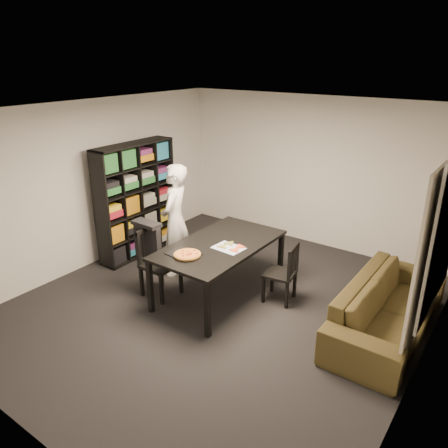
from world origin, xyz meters
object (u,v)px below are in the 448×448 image
Objects in this scene: person at (175,220)px; chair_left at (155,257)px; dining_table at (220,248)px; pepperoni_pizza at (187,254)px; baking_tray at (183,254)px; sofa at (388,308)px; chair_right at (286,270)px; bookshelf at (137,200)px.

chair_left is at bearing -5.74° from person.
dining_table is 5.44× the size of pepperoni_pizza.
dining_table is 1.09× the size of person.
chair_left is 0.56× the size of person.
baking_tray is 2.64m from sofa.
chair_right reaches higher than sofa.
sofa is at bearing 12.49° from dining_table.
person is at bearing 137.43° from baking_tray.
chair_right reaches higher than baking_tray.
person is 4.97× the size of pepperoni_pizza.
person is (1.01, -0.18, -0.08)m from bookshelf.
chair_left is at bearing -148.00° from dining_table.
chair_left reaches higher than sofa.
person is 1.12m from pepperoni_pizza.
pepperoni_pizza is at bearing -53.67° from chair_right.
person reaches higher than chair_right.
bookshelf is 2.24× the size of chair_right.
baking_tray is (-0.18, -0.55, 0.08)m from dining_table.
pepperoni_pizza is (0.85, -0.73, -0.05)m from person.
chair_left is at bearing 108.08° from sofa.
pepperoni_pizza is at bearing -26.05° from bookshelf.
dining_table is 0.59m from pepperoni_pizza.
bookshelf is 1.93× the size of chair_left.
baking_tray is at bearing -108.36° from dining_table.
dining_table is at bearing -9.91° from bookshelf.
pepperoni_pizza is (0.67, -0.09, 0.26)m from chair_left.
chair_right is (1.61, 0.86, -0.08)m from chair_left.
dining_table is 0.95m from chair_right.
person is 4.35× the size of baking_tray.
pepperoni_pizza is at bearing -96.00° from chair_left.
chair_right is (0.84, 0.38, -0.24)m from dining_table.
baking_tray is at bearing 167.15° from pepperoni_pizza.
dining_table is 2.28m from sofa.
chair_right is at bearing 42.29° from baking_tray.
sofa is (3.15, 0.33, -0.54)m from person.
bookshelf is 4.75× the size of baking_tray.
chair_right is 1.37m from sofa.
chair_left reaches higher than chair_right.
bookshelf is at bearing 91.98° from sofa.
chair_left is 1.82m from chair_right.
bookshelf is at bearing 56.68° from chair_left.
sofa is (1.36, 0.11, -0.15)m from chair_right.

